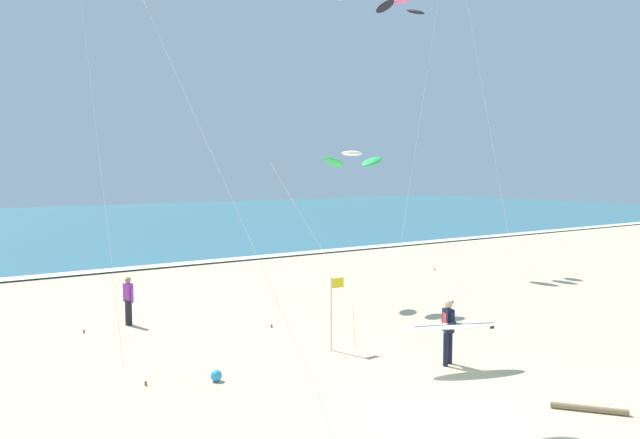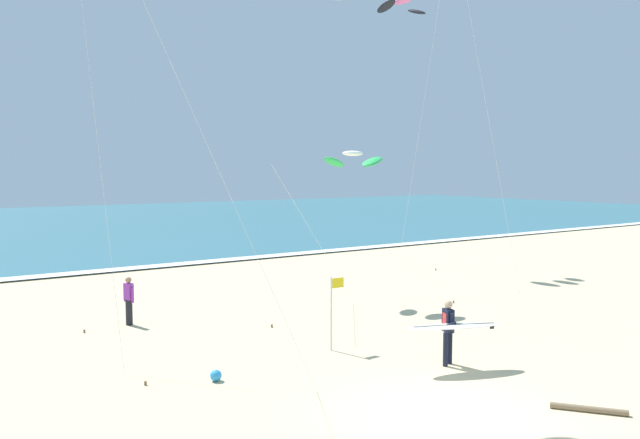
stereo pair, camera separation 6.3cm
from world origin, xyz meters
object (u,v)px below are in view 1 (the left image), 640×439
Objects in this scene: bystander_purple_top at (128,301)px; lifeguard_flag at (333,306)px; surfer_lead at (452,327)px; kite_arc_ivory_far at (352,159)px; kite_arc_rose_close at (401,7)px; beach_ball at (216,376)px; driftwood_log at (589,409)px.

lifeguard_flag reaches higher than bystander_purple_top.
kite_arc_ivory_far is (2.70, 7.77, 4.41)m from surfer_lead.
kite_arc_rose_close is 24.30m from beach_ball.
surfer_lead is 0.45× the size of kite_arc_ivory_far.
bystander_purple_top is (-16.35, -5.26, -12.80)m from kite_arc_rose_close.
surfer_lead is at bearing -58.94° from bystander_purple_top.
bystander_purple_top reaches higher than driftwood_log.
surfer_lead is 3.88m from driftwood_log.
kite_arc_ivory_far reaches higher than lifeguard_flag.
kite_arc_rose_close is 20.92m from lifeguard_flag.
kite_arc_rose_close is 50.02× the size of beach_ball.
lifeguard_flag is at bearing 8.21° from beach_ball.
beach_ball is at bearing -171.79° from lifeguard_flag.
surfer_lead is 1.23× the size of lifeguard_flag.
kite_arc_rose_close is at bearing 59.40° from driftwood_log.
beach_ball is (-5.45, 2.42, -0.91)m from surfer_lead.
driftwood_log is (5.64, -6.17, -0.07)m from beach_ball.
beach_ball is (0.01, -6.65, -0.67)m from bystander_purple_top.
beach_ball is 0.18× the size of driftwood_log.
driftwood_log is (1.80, -6.72, -1.20)m from lifeguard_flag.
kite_arc_rose_close is (10.88, 14.33, 12.56)m from surfer_lead.
driftwood_log is at bearing -102.27° from kite_arc_ivory_far.
kite_arc_rose_close reaches higher than kite_arc_ivory_far.
kite_arc_ivory_far is 0.41× the size of kite_arc_rose_close.
kite_arc_rose_close is at bearing 17.83° from bystander_purple_top.
lifeguard_flag reaches higher than driftwood_log.
beach_ball reaches higher than driftwood_log.
bystander_purple_top is 5.68× the size of beach_ball.
bystander_purple_top is 6.68m from beach_ball.
surfer_lead is 9.33m from kite_arc_ivory_far.
kite_arc_rose_close reaches higher than surfer_lead.
bystander_purple_top is (-5.46, 9.07, -0.24)m from surfer_lead.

